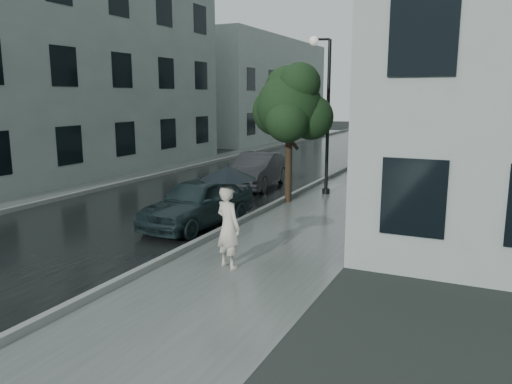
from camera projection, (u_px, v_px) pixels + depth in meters
The scene contains 14 objects.
ground at pixel (225, 276), 9.85m from camera, with size 120.00×120.00×0.00m, color black.
sidewalk at pixel (370, 183), 20.42m from camera, with size 3.50×60.00×0.01m, color slate.
kerb_near at pixel (327, 178), 21.17m from camera, with size 0.15×60.00×0.15m, color slate.
asphalt_road at pixel (253, 174), 22.63m from camera, with size 6.85×60.00×0.00m, color black.
kerb_far at pixel (187, 168), 24.07m from camera, with size 0.15×60.00×0.15m, color slate.
sidewalk_far at pixel (171, 168), 24.46m from camera, with size 1.70×60.00×0.01m, color #4C5451.
building_far_a at pixel (34, 67), 21.77m from camera, with size 7.02×20.00×9.50m.
building_far_b at pixel (251, 90), 41.49m from camera, with size 7.02×18.00×8.00m.
pedestrian at pixel (228, 227), 10.20m from camera, with size 0.63×0.41×1.73m, color beige.
umbrella at pixel (228, 172), 10.01m from camera, with size 1.43×1.43×1.25m.
street_tree at pixel (290, 106), 16.28m from camera, with size 2.80×2.54×4.55m.
lamp_post at pixel (324, 106), 17.56m from camera, with size 0.82×0.48×5.52m.
car_near at pixel (198, 202), 13.58m from camera, with size 1.56×3.88×1.32m, color #18272A.
car_far at pixel (257, 170), 19.24m from camera, with size 1.41×4.03×1.33m, color black.
Camera 1 is at (4.51, -8.22, 3.51)m, focal length 35.00 mm.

